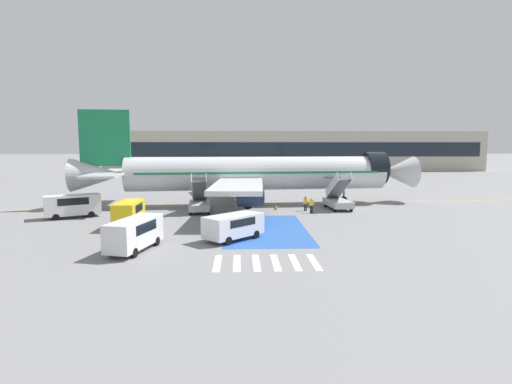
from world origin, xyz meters
TOP-DOWN VIEW (x-y plane):
  - ground_plane at (0.00, 0.00)m, footprint 600.00×600.00m
  - apron_leadline_yellow at (1.12, 0.82)m, footprint 74.93×6.74m
  - apron_stand_patch_blue at (1.12, -13.64)m, footprint 7.00×13.38m
  - apron_walkway_bar_0 at (-2.48, -23.55)m, footprint 0.44×3.60m
  - apron_walkway_bar_1 at (-1.28, -23.55)m, footprint 0.44×3.60m
  - apron_walkway_bar_2 at (-0.08, -23.55)m, footprint 0.44×3.60m
  - apron_walkway_bar_3 at (1.12, -23.55)m, footprint 0.44×3.60m
  - apron_walkway_bar_4 at (2.32, -23.55)m, footprint 0.44×3.60m
  - apron_walkway_bar_5 at (3.52, -23.55)m, footprint 0.44×3.60m
  - airliner at (0.51, 0.76)m, footprint 41.87×31.28m
  - boarding_stairs_forward at (10.07, -2.98)m, footprint 2.61×5.38m
  - boarding_stairs_aft at (-5.47, -4.34)m, footprint 2.61×5.38m
  - fuel_tanker at (-6.63, 24.33)m, footprint 3.94×10.25m
  - service_van_0 at (-10.94, -12.13)m, footprint 1.89×4.58m
  - service_van_1 at (-8.31, -20.35)m, footprint 3.04×5.48m
  - service_van_2 at (-1.57, -17.40)m, footprint 4.86×4.81m
  - service_van_3 at (-17.85, -7.27)m, footprint 5.49×4.14m
  - ground_crew_0 at (6.58, -5.59)m, footprint 0.47×0.31m
  - ground_crew_1 at (6.17, -4.13)m, footprint 0.45×0.28m
  - traffic_cone_0 at (3.02, -3.17)m, footprint 0.52×0.52m
  - terminal_building at (14.88, 67.73)m, footprint 106.47×12.10m

SIDE VIEW (x-z plane):
  - ground_plane at x=0.00m, z-range 0.00..0.00m
  - apron_leadline_yellow at x=1.12m, z-range 0.00..0.01m
  - apron_stand_patch_blue at x=1.12m, z-range 0.00..0.01m
  - apron_walkway_bar_0 at x=-2.48m, z-range 0.00..0.01m
  - apron_walkway_bar_1 at x=-1.28m, z-range 0.00..0.01m
  - apron_walkway_bar_2 at x=-0.08m, z-range 0.00..0.01m
  - apron_walkway_bar_3 at x=1.12m, z-range 0.00..0.01m
  - apron_walkway_bar_4 at x=2.32m, z-range 0.00..0.01m
  - apron_walkway_bar_5 at x=3.52m, z-range 0.00..0.01m
  - traffic_cone_0 at x=3.02m, z-range 0.00..0.57m
  - ground_crew_1 at x=6.17m, z-range 0.12..1.74m
  - ground_crew_0 at x=6.58m, z-range 0.12..1.78m
  - boarding_stairs_forward at x=10.07m, z-range -1.14..3.22m
  - boarding_stairs_aft at x=-5.47m, z-range -1.15..3.22m
  - service_van_2 at x=-1.57m, z-range 0.20..2.14m
  - service_van_1 at x=-8.31m, z-range 0.21..2.42m
  - service_van_0 at x=-10.94m, z-range 0.21..2.48m
  - service_van_3 at x=-17.85m, z-range 0.22..2.51m
  - fuel_tanker at x=-6.63m, z-range 0.03..3.59m
  - airliner at x=0.51m, z-range -1.81..9.46m
  - terminal_building at x=14.88m, z-range 0.00..11.16m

